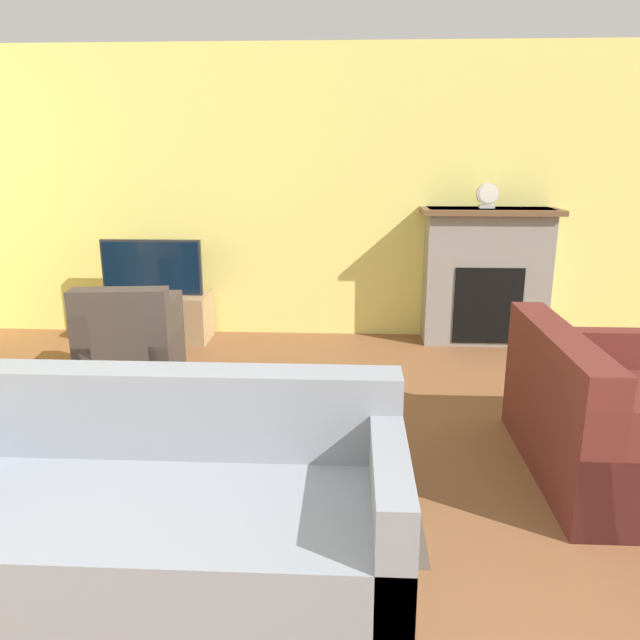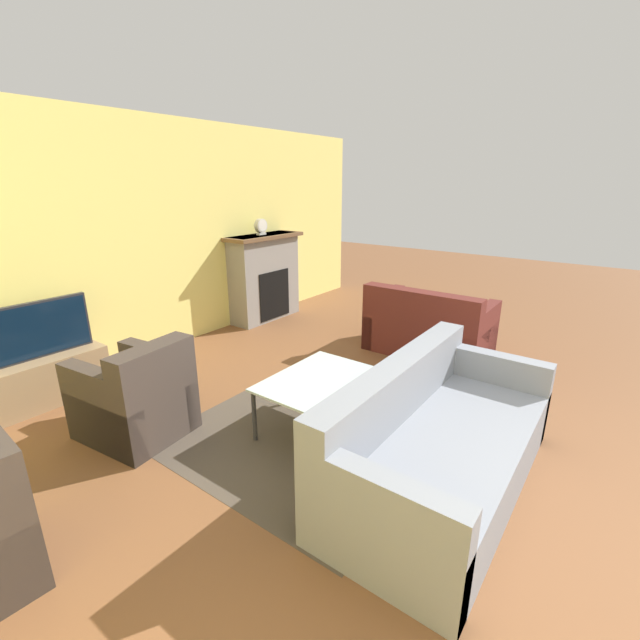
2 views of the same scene
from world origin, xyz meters
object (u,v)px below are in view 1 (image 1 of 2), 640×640
(tv, at_px, (152,267))
(couch_sectional, at_px, (161,515))
(armchair_accent, at_px, (132,348))
(mantel_clock, at_px, (487,195))
(couch_loveseat, at_px, (604,424))
(coffee_table, at_px, (223,395))

(tv, relative_size, couch_sectional, 0.46)
(armchair_accent, bearing_deg, tv, -87.60)
(tv, xyz_separation_m, mantel_clock, (3.07, 0.12, 0.67))
(tv, xyz_separation_m, couch_sectional, (1.09, -3.39, -0.42))
(couch_loveseat, distance_m, armchair_accent, 3.29)
(tv, distance_m, couch_sectional, 3.58)
(couch_loveseat, height_order, coffee_table, couch_loveseat)
(armchair_accent, height_order, coffee_table, armchair_accent)
(tv, distance_m, mantel_clock, 3.15)
(armchair_accent, xyz_separation_m, mantel_clock, (2.88, 1.32, 1.07))
(armchair_accent, distance_m, coffee_table, 1.50)
(couch_sectional, height_order, couch_loveseat, same)
(tv, height_order, armchair_accent, tv)
(tv, bearing_deg, armchair_accent, -80.65)
(tv, height_order, coffee_table, tv)
(tv, xyz_separation_m, armchair_accent, (0.20, -1.21, -0.40))
(tv, height_order, couch_loveseat, tv)
(tv, distance_m, armchair_accent, 1.29)
(couch_loveseat, distance_m, coffee_table, 2.13)
(couch_loveseat, height_order, armchair_accent, same)
(tv, xyz_separation_m, couch_loveseat, (3.27, -2.39, -0.41))
(couch_loveseat, xyz_separation_m, coffee_table, (-2.13, 0.02, 0.12))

